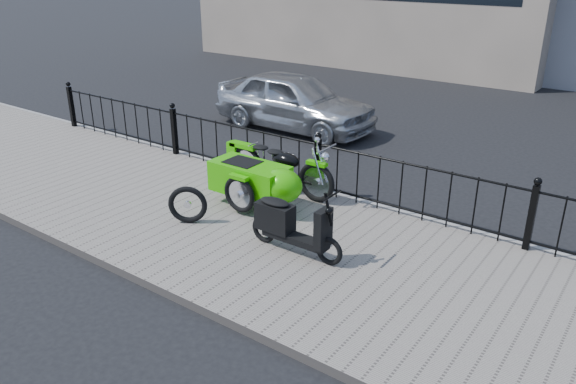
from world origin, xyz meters
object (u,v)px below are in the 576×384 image
Objects in this scene: spare_tire at (188,205)px; sedan_car at (294,101)px; motorcycle_sidecar at (264,178)px; scooter at (289,225)px.

sedan_car is at bearing 108.83° from spare_tire.
sedan_car is (-2.38, 4.23, 0.10)m from motorcycle_sidecar.
spare_tire is at bearing -173.89° from scooter.
spare_tire is (-1.77, -0.19, -0.09)m from scooter.
motorcycle_sidecar is 1.34m from spare_tire.
motorcycle_sidecar is 3.79× the size of spare_tire.
motorcycle_sidecar is 0.56× the size of sedan_car.
sedan_car is (-3.63, 5.26, 0.18)m from scooter.
spare_tire is 5.76m from sedan_car.
motorcycle_sidecar is 1.52× the size of scooter.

